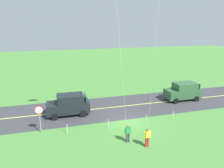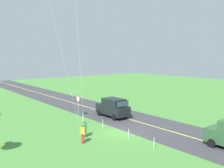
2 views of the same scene
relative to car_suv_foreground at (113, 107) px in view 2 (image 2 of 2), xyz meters
name	(u,v)px [view 2 (image 2 of 2)]	position (x,y,z in m)	size (l,w,h in m)	color
ground_plane	(122,133)	(-5.43, 3.28, -1.20)	(120.00, 120.00, 0.10)	#478438
asphalt_road	(151,125)	(-5.43, -0.72, -1.15)	(120.00, 7.00, 0.00)	#38383D
road_centre_stripe	(151,125)	(-5.43, -0.72, -1.15)	(120.00, 0.16, 0.00)	#E5E04C
car_suv_foreground	(113,107)	(0.00, 0.00, 0.00)	(4.40, 2.12, 2.24)	black
stop_sign	(78,102)	(2.72, 3.18, 0.65)	(0.76, 0.08, 2.56)	gray
person_adult_near	(85,128)	(-4.25, 6.70, -0.29)	(0.58, 0.22, 1.60)	#3F3F47
person_adult_companion	(83,133)	(-5.49, 7.72, -0.29)	(0.58, 0.22, 1.60)	red
fence_post_0	(154,143)	(-10.04, 3.98, -0.70)	(0.05, 0.05, 0.90)	silver
fence_post_1	(129,134)	(-7.09, 3.98, -0.70)	(0.05, 0.05, 0.90)	silver
fence_post_2	(103,125)	(-3.28, 3.98, -0.70)	(0.05, 0.05, 0.90)	silver
fence_post_3	(83,118)	(0.46, 3.98, -0.70)	(0.05, 0.05, 0.90)	silver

